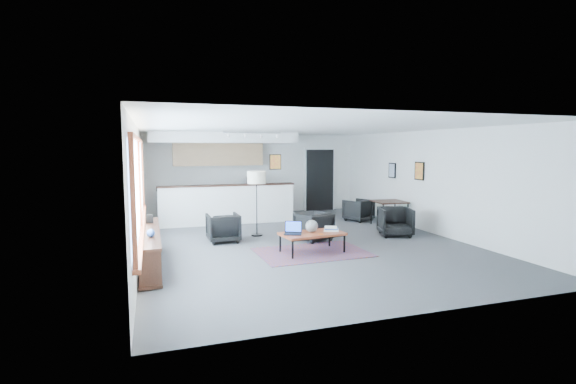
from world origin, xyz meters
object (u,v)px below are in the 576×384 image
object	(u,v)px
armchair_left	(223,226)
armchair_right	(314,225)
dining_chair_far	(358,211)
ceramic_pot	(312,226)
coffee_table	(312,234)
dining_table	(389,203)
laptop	(293,230)
book_stack	(331,229)
microwave	(255,180)
floor_lamp	(256,180)
dining_chair_near	(395,223)

from	to	relation	value
armchair_left	armchair_right	bearing A→B (deg)	164.37
dining_chair_far	ceramic_pot	bearing A→B (deg)	24.76
coffee_table	dining_table	distance (m)	3.79
laptop	ceramic_pot	xyz separation A→B (m)	(0.41, 0.02, 0.06)
ceramic_pot	dining_table	world-z (taller)	dining_table
coffee_table	book_stack	world-z (taller)	book_stack
ceramic_pot	microwave	bearing A→B (deg)	89.29
floor_lamp	dining_chair_far	distance (m)	3.70
book_stack	dining_chair_far	xyz separation A→B (m)	(2.25, 3.06, -0.16)
floor_lamp	laptop	bearing A→B (deg)	-82.20
armchair_left	microwave	world-z (taller)	microwave
dining_table	armchair_left	bearing A→B (deg)	-173.36
dining_chair_near	coffee_table	bearing A→B (deg)	-142.80
laptop	microwave	world-z (taller)	microwave
coffee_table	armchair_right	xyz separation A→B (m)	(0.45, 1.05, -0.02)
microwave	floor_lamp	bearing A→B (deg)	-95.40
coffee_table	dining_chair_near	xyz separation A→B (m)	(2.55, 0.91, -0.06)
book_stack	ceramic_pot	bearing A→B (deg)	179.20
floor_lamp	dining_table	world-z (taller)	floor_lamp
laptop	armchair_right	bearing A→B (deg)	73.67
armchair_right	floor_lamp	xyz separation A→B (m)	(-1.12, 0.95, 1.02)
dining_table	microwave	bearing A→B (deg)	134.73
armchair_left	floor_lamp	size ratio (longest dim) A/B	0.45
coffee_table	dining_table	xyz separation A→B (m)	(3.13, 2.13, 0.25)
coffee_table	book_stack	xyz separation A→B (m)	(0.44, 0.04, 0.08)
coffee_table	microwave	bearing A→B (deg)	82.31
armchair_right	floor_lamp	bearing A→B (deg)	-58.05
ceramic_pot	dining_table	xyz separation A→B (m)	(3.13, 2.08, 0.09)
dining_chair_near	dining_chair_far	bearing A→B (deg)	103.93
book_stack	armchair_left	world-z (taller)	armchair_left
ceramic_pot	armchair_left	distance (m)	2.21
ceramic_pot	floor_lamp	bearing A→B (deg)	109.16
armchair_right	laptop	bearing A→B (deg)	32.26
laptop	armchair_left	world-z (taller)	armchair_left
laptop	armchair_left	distance (m)	1.95
microwave	laptop	bearing A→B (deg)	-87.61
laptop	microwave	size ratio (longest dim) A/B	0.79
armchair_right	dining_chair_far	size ratio (longest dim) A/B	1.20
armchair_left	ceramic_pot	bearing A→B (deg)	134.80
dining_table	book_stack	bearing A→B (deg)	-142.22
armchair_right	dining_table	bearing A→B (deg)	-176.11
book_stack	dining_chair_near	size ratio (longest dim) A/B	0.58
ceramic_pot	book_stack	distance (m)	0.44
floor_lamp	microwave	xyz separation A→B (m)	(0.74, 3.22, -0.27)
book_stack	dining_table	bearing A→B (deg)	37.78
coffee_table	dining_chair_far	bearing A→B (deg)	42.12
floor_lamp	dining_chair_far	xyz separation A→B (m)	(3.36, 1.10, -1.08)
coffee_table	floor_lamp	world-z (taller)	floor_lamp
floor_lamp	dining_table	size ratio (longest dim) A/B	1.79
microwave	dining_chair_near	bearing A→B (deg)	-52.46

